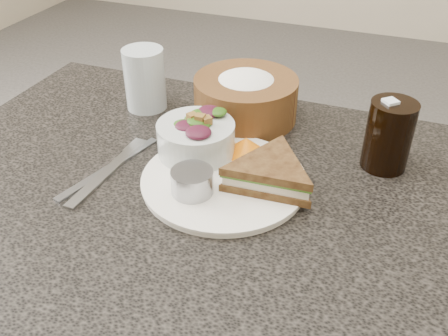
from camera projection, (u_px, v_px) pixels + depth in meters
dining_table at (208, 333)px, 1.02m from camera, size 1.00×0.70×0.75m
dinner_plate at (224, 180)px, 0.81m from camera, size 0.26×0.26×0.01m
sandwich at (271, 173)px, 0.77m from camera, size 0.17×0.17×0.04m
salad_bowl at (196, 133)px, 0.84m from camera, size 0.14×0.14×0.08m
dressing_ramekin at (192, 182)px, 0.76m from camera, size 0.08×0.08×0.04m
orange_wedge at (246, 146)px, 0.85m from camera, size 0.09×0.09×0.03m
fork at (105, 175)px, 0.82m from camera, size 0.03×0.19×0.01m
knife at (110, 168)px, 0.84m from camera, size 0.07×0.22×0.00m
bread_basket at (246, 92)px, 0.96m from camera, size 0.21×0.21×0.11m
cola_glass at (389, 132)px, 0.81m from camera, size 0.10×0.10×0.13m
water_glass at (145, 79)px, 0.99m from camera, size 0.10×0.10×0.12m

